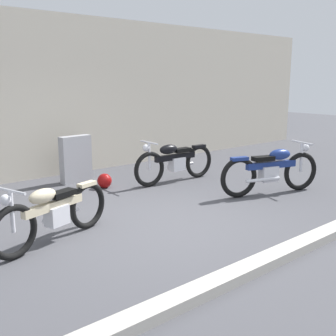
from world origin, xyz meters
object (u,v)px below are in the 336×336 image
motorcycle_cream (53,212)px  motorcycle_blue (272,170)px  motorcycle_black (174,161)px  helmet (105,181)px  stone_marker (76,159)px

motorcycle_cream → motorcycle_blue: size_ratio=0.92×
motorcycle_blue → motorcycle_black: bearing=131.7°
helmet → motorcycle_blue: 3.25m
helmet → stone_marker: bearing=103.3°
helmet → motorcycle_cream: (-1.99, -1.98, 0.27)m
stone_marker → motorcycle_black: bearing=-40.1°
stone_marker → motorcycle_cream: stone_marker is taller
helmet → motorcycle_black: size_ratio=0.14×
motorcycle_cream → motorcycle_black: motorcycle_black is taller
stone_marker → motorcycle_cream: (-1.80, -2.78, -0.07)m
helmet → motorcycle_blue: (2.19, -2.38, 0.31)m
motorcycle_cream → motorcycle_blue: 4.20m
motorcycle_blue → motorcycle_black: (-0.80, 1.86, -0.02)m
helmet → motorcycle_black: 1.51m
motorcycle_black → motorcycle_cream: bearing=25.5°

